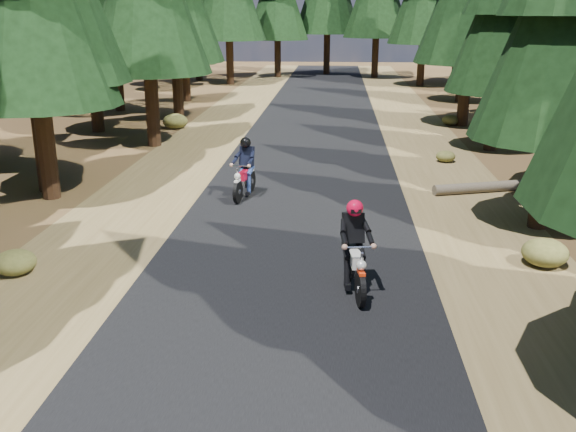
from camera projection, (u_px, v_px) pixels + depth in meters
The scene contains 8 objects.
ground at pixel (282, 294), 12.29m from camera, with size 120.00×120.00×0.00m, color #4C341B.
road at pixel (298, 215), 17.04m from camera, with size 6.00×100.00×0.01m, color black.
shoulder_l at pixel (129, 212), 17.37m from camera, with size 3.20×100.00×0.01m, color brown.
shoulder_r at pixel (474, 219), 16.71m from camera, with size 3.20×100.00×0.01m, color brown.
log_near at pixel (506, 186), 19.35m from camera, with size 0.32×0.32×4.72m, color #4C4233.
understory_shrubs at pixel (378, 179), 19.63m from camera, with size 15.79×30.74×0.69m.
rider_lead at pixel (355, 263), 12.22m from camera, with size 0.89×2.07×1.79m.
rider_follow at pixel (244, 178), 18.54m from camera, with size 0.90×2.01×1.73m.
Camera 1 is at (0.96, -11.21, 5.17)m, focal length 40.00 mm.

